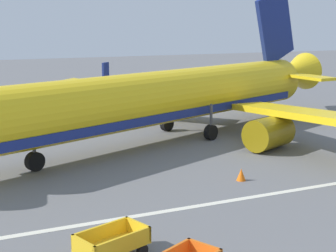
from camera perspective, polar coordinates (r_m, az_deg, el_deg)
The scene contains 4 objects.
apron_stripe at distance 24.01m, azimuth 4.01°, elevation -8.77°, with size 120.00×0.36×0.01m, color silver.
airplane at distance 36.71m, azimuth 0.74°, elevation 3.27°, with size 36.19×29.50×11.34m.
baggage_cart_far_end at distance 18.78m, azimuth -6.28°, elevation -12.81°, with size 3.60×2.14×1.07m.
traffic_cone_near_plane at distance 27.70m, azimuth 8.14°, elevation -5.37°, with size 0.50×0.50×0.65m, color orange.
Camera 1 is at (-10.75, -9.41, 8.32)m, focal length 54.79 mm.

